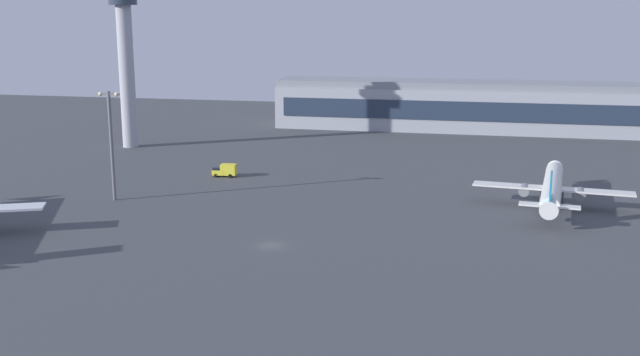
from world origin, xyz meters
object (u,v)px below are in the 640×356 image
Objects in this scene: control_tower at (125,51)px; apron_light_east at (111,138)px; catering_truck at (225,170)px; airplane_far_stand at (552,188)px.

control_tower is 2.17× the size of apron_light_east.
catering_truck is at bearing 61.77° from apron_light_east.
airplane_far_stand is (115.42, -45.76, -24.06)m from control_tower.
catering_truck is 32.70m from apron_light_east.
airplane_far_stand is 74.86m from catering_truck.
control_tower is at bearing 46.60° from catering_truck.
apron_light_east is at bearing -164.54° from airplane_far_stand.
apron_light_east is (-14.47, -26.96, 11.54)m from catering_truck.
apron_light_east is at bearing 147.14° from catering_truck.
apron_light_east is (27.15, -60.38, -14.83)m from control_tower.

